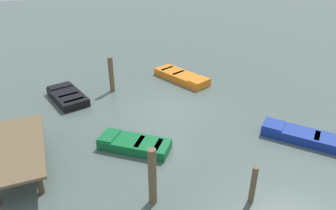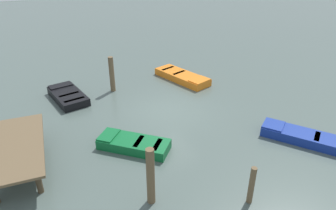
# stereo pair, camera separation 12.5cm
# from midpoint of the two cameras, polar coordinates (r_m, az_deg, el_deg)

# --- Properties ---
(ground_plane) EXTENTS (80.00, 80.00, 0.00)m
(ground_plane) POSITION_cam_midpoint_polar(r_m,az_deg,el_deg) (15.27, 0.23, -1.16)
(ground_plane) COLOR #4C5B56
(dock_segment) EXTENTS (4.38, 2.18, 0.95)m
(dock_segment) POSITION_cam_midpoint_polar(r_m,az_deg,el_deg) (12.47, -26.03, -7.16)
(dock_segment) COLOR brown
(dock_segment) RESTS_ON ground_plane
(rowboat_orange) EXTENTS (3.84, 2.27, 0.46)m
(rowboat_orange) POSITION_cam_midpoint_polar(r_m,az_deg,el_deg) (18.78, 2.88, 5.26)
(rowboat_orange) COLOR orange
(rowboat_orange) RESTS_ON ground_plane
(rowboat_black) EXTENTS (2.98, 1.84, 0.46)m
(rowboat_black) POSITION_cam_midpoint_polar(r_m,az_deg,el_deg) (17.17, -17.86, 1.65)
(rowboat_black) COLOR black
(rowboat_black) RESTS_ON ground_plane
(rowboat_green) EXTENTS (2.74, 2.83, 0.46)m
(rowboat_green) POSITION_cam_midpoint_polar(r_m,az_deg,el_deg) (12.58, -6.15, -7.15)
(rowboat_green) COLOR #0F602D
(rowboat_green) RESTS_ON ground_plane
(rowboat_blue) EXTENTS (3.68, 3.02, 0.46)m
(rowboat_blue) POSITION_cam_midpoint_polar(r_m,az_deg,el_deg) (14.15, 24.76, -5.54)
(rowboat_blue) COLOR navy
(rowboat_blue) RESTS_ON ground_plane
(mooring_piling_mid_right) EXTENTS (0.26, 0.26, 2.05)m
(mooring_piling_mid_right) POSITION_cam_midpoint_polar(r_m,az_deg,el_deg) (9.72, -2.87, -13.11)
(mooring_piling_mid_right) COLOR brown
(mooring_piling_mid_right) RESTS_ON ground_plane
(mooring_piling_near_left) EXTENTS (0.19, 0.19, 1.37)m
(mooring_piling_near_left) POSITION_cam_midpoint_polar(r_m,az_deg,el_deg) (10.28, 15.57, -14.14)
(mooring_piling_near_left) COLOR brown
(mooring_piling_near_left) RESTS_ON ground_plane
(mooring_piling_mid_left) EXTENTS (0.28, 0.28, 1.99)m
(mooring_piling_mid_left) POSITION_cam_midpoint_polar(r_m,az_deg,el_deg) (17.31, -10.16, 5.63)
(mooring_piling_mid_left) COLOR brown
(mooring_piling_mid_left) RESTS_ON ground_plane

